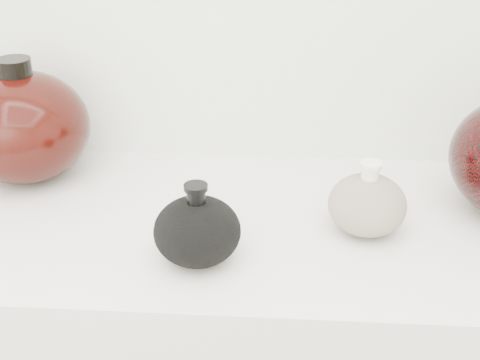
{
  "coord_description": "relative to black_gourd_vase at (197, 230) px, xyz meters",
  "views": [
    {
      "loc": [
        0.04,
        0.0,
        1.46
      ],
      "look_at": [
        -0.02,
        0.92,
        0.99
      ],
      "focal_mm": 50.0,
      "sensor_mm": 36.0,
      "label": 1
    }
  ],
  "objects": [
    {
      "name": "room",
      "position": [
        0.08,
        -0.56,
        0.35
      ],
      "size": [
        3.04,
        2.42,
        2.64
      ],
      "color": "#5B5B5B",
      "rests_on": "ground"
    },
    {
      "name": "left_round_pot",
      "position": [
        -0.34,
        0.25,
        0.05
      ],
      "size": [
        0.28,
        0.28,
        0.23
      ],
      "color": "black",
      "rests_on": "display_counter"
    },
    {
      "name": "black_gourd_vase",
      "position": [
        0.0,
        0.0,
        0.0
      ],
      "size": [
        0.13,
        0.13,
        0.13
      ],
      "color": "black",
      "rests_on": "display_counter"
    },
    {
      "name": "cream_gourd_vase",
      "position": [
        0.26,
        0.1,
        -0.0
      ],
      "size": [
        0.13,
        0.13,
        0.12
      ],
      "color": "beige",
      "rests_on": "display_counter"
    }
  ]
}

